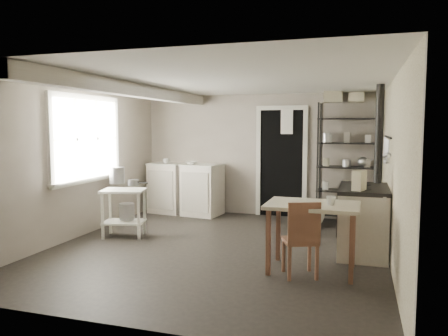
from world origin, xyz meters
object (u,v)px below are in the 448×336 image
(base_cabinets, at_px, (186,190))
(work_table, at_px, (312,239))
(shelf_rack, at_px, (346,169))
(stockpot, at_px, (117,175))
(prep_table, at_px, (124,211))
(stove, at_px, (363,221))
(chair, at_px, (300,234))
(flour_sack, at_px, (313,213))

(base_cabinets, relative_size, work_table, 1.41)
(shelf_rack, distance_m, work_table, 2.94)
(stockpot, relative_size, base_cabinets, 0.17)
(prep_table, height_order, shelf_rack, shelf_rack)
(prep_table, bearing_deg, stove, 2.73)
(chair, bearing_deg, prep_table, 139.04)
(base_cabinets, height_order, chair, base_cabinets)
(stockpot, distance_m, shelf_rack, 3.93)
(stockpot, relative_size, stove, 0.22)
(stockpot, bearing_deg, prep_table, -22.76)
(prep_table, relative_size, stockpot, 2.90)
(stove, relative_size, chair, 1.30)
(stockpot, xyz_separation_m, base_cabinets, (0.36, 1.91, -0.48))
(prep_table, relative_size, shelf_rack, 0.35)
(stockpot, height_order, chair, stockpot)
(shelf_rack, bearing_deg, prep_table, -145.25)
(prep_table, height_order, work_table, work_table)
(work_table, bearing_deg, chair, -117.72)
(stockpot, relative_size, work_table, 0.24)
(shelf_rack, relative_size, work_table, 2.00)
(stockpot, distance_m, chair, 3.18)
(chair, bearing_deg, base_cabinets, 109.82)
(stockpot, distance_m, stove, 3.68)
(flour_sack, bearing_deg, chair, -87.39)
(flour_sack, bearing_deg, prep_table, -150.72)
(shelf_rack, height_order, chair, shelf_rack)
(stove, bearing_deg, base_cabinets, 151.61)
(chair, distance_m, flour_sack, 2.53)
(stockpot, distance_m, flour_sack, 3.28)
(prep_table, xyz_separation_m, stove, (3.50, 0.17, 0.04))
(prep_table, height_order, base_cabinets, base_cabinets)
(chair, xyz_separation_m, flour_sack, (-0.11, 2.51, -0.24))
(stove, bearing_deg, prep_table, -177.00)
(flour_sack, bearing_deg, stockpot, -152.89)
(base_cabinets, bearing_deg, chair, -41.69)
(shelf_rack, height_order, flour_sack, shelf_rack)
(stockpot, xyz_separation_m, chair, (2.96, -1.05, -0.45))
(stockpot, relative_size, flour_sack, 0.52)
(work_table, distance_m, flour_sack, 2.31)
(prep_table, relative_size, base_cabinets, 0.49)
(work_table, xyz_separation_m, chair, (-0.11, -0.21, 0.10))
(work_table, bearing_deg, stockpot, 164.70)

